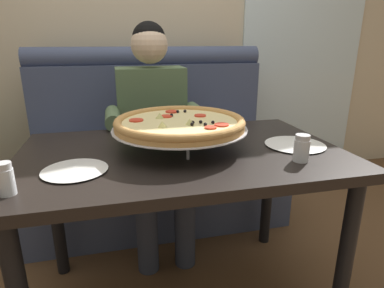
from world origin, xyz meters
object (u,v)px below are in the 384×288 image
Objects in this scene: dining_table at (182,171)px; patio_chair at (245,100)px; booth_bench at (156,158)px; pizza at (179,124)px; plate_near_left at (75,169)px; shaker_pepper_flakes at (301,150)px; plate_near_right at (295,143)px; shaker_parmesan at (6,181)px; diner_main at (154,123)px.

patio_chair is (1.21, 2.21, -0.13)m from dining_table.
booth_bench reaches higher than pizza.
pizza reaches higher than plate_near_left.
shaker_pepper_flakes is 0.40× the size of plate_near_right.
booth_bench is 1.14m from plate_near_left.
pizza is (-0.00, 0.04, 0.20)m from dining_table.
patio_chair is at bearing 55.41° from plate_near_left.
shaker_pepper_flakes is (0.41, -0.26, -0.06)m from pizza.
shaker_parmesan is 0.11× the size of patio_chair.
pizza is 0.64× the size of patio_chair.
patio_chair is (0.81, 2.44, -0.26)m from shaker_pepper_flakes.
plate_near_right is 0.29× the size of patio_chair.
patio_chair is (1.62, 2.34, -0.23)m from plate_near_left.
diner_main is at bearing -127.92° from patio_chair.
patio_chair is at bearing 47.79° from booth_bench.
diner_main is at bearing 93.42° from dining_table.
plate_near_right is at bearing -52.00° from diner_main.
diner_main is at bearing 128.00° from plate_near_right.
plate_near_left is at bearing -161.68° from dining_table.
diner_main is at bearing 63.65° from plate_near_left.
shaker_pepper_flakes is at bearing -62.31° from diner_main.
plate_near_left is at bearing 173.27° from shaker_pepper_flakes.
diner_main reaches higher than pizza.
dining_table is 13.18× the size of shaker_parmesan.
pizza reaches higher than patio_chair.
pizza is 0.49m from shaker_pepper_flakes.
shaker_pepper_flakes is (0.40, -1.10, 0.39)m from booth_bench.
booth_bench is 1.81m from patio_chair.
plate_near_left and plate_near_right have the same top height.
diner_main reaches higher than shaker_pepper_flakes.
shaker_parmesan is at bearing -125.77° from patio_chair.
booth_bench is 16.54× the size of shaker_parmesan.
plate_near_left reaches higher than dining_table.
plate_near_left is (-0.80, 0.09, -0.03)m from shaker_pepper_flakes.
pizza is (-0.00, -0.84, 0.45)m from booth_bench.
patio_chair is (1.21, 1.34, 0.13)m from booth_bench.
booth_bench is at bearing 68.20° from plate_near_left.
diner_main is 12.98× the size of shaker_parmesan.
booth_bench is 1.27× the size of diner_main.
diner_main is (-0.04, -0.27, 0.31)m from booth_bench.
shaker_pepper_flakes is at bearing -33.01° from pizza.
booth_bench is 16.09× the size of shaker_pepper_flakes.
dining_table is 5.12× the size of plate_near_right.
diner_main reaches higher than booth_bench.
diner_main reaches higher than plate_near_left.
shaker_parmesan reaches higher than plate_near_right.
plate_near_right is at bearing -62.61° from booth_bench.
shaker_parmesan is at bearing -116.65° from booth_bench.
pizza is at bearing -86.85° from diner_main.
pizza is at bearing 28.33° from shaker_parmesan.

